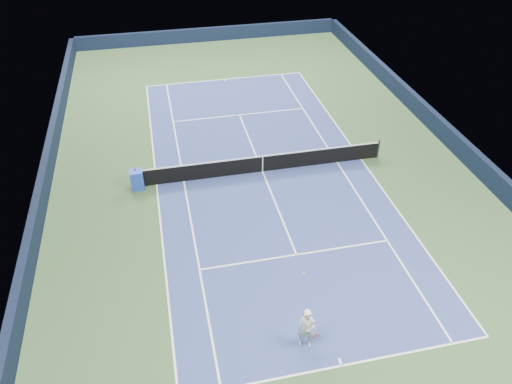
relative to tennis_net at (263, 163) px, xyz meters
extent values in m
plane|color=#2E4C29|center=(0.00, 0.00, -0.50)|extent=(40.00, 40.00, 0.00)
cube|color=#101932|center=(0.00, 19.82, 0.05)|extent=(22.00, 0.35, 1.10)
cube|color=black|center=(10.82, 0.00, 0.05)|extent=(0.35, 40.00, 1.10)
cube|color=black|center=(-10.82, 0.00, 0.05)|extent=(0.35, 40.00, 1.10)
cube|color=navy|center=(0.00, 0.00, -0.50)|extent=(10.97, 23.77, 0.01)
cube|color=white|center=(0.00, 11.88, -0.50)|extent=(10.97, 0.08, 0.00)
cube|color=white|center=(0.00, -11.88, -0.50)|extent=(10.97, 0.08, 0.00)
cube|color=white|center=(5.49, 0.00, -0.50)|extent=(0.08, 23.77, 0.00)
cube|color=white|center=(-5.49, 0.00, -0.50)|extent=(0.08, 23.77, 0.00)
cube|color=white|center=(4.12, 0.00, -0.50)|extent=(0.08, 23.77, 0.00)
cube|color=white|center=(-4.12, 0.00, -0.50)|extent=(0.08, 23.77, 0.00)
cube|color=white|center=(0.00, 6.40, -0.50)|extent=(8.23, 0.08, 0.00)
cube|color=white|center=(0.00, -6.40, -0.50)|extent=(8.23, 0.08, 0.00)
cube|color=white|center=(0.00, 0.00, -0.50)|extent=(0.08, 12.80, 0.00)
cube|color=white|center=(0.00, 11.73, -0.50)|extent=(0.08, 0.30, 0.00)
cube|color=white|center=(0.00, -11.73, -0.50)|extent=(0.08, 0.30, 0.00)
cylinder|color=black|center=(-6.40, 0.00, 0.03)|extent=(0.10, 0.10, 1.07)
cylinder|color=black|center=(6.40, 0.00, 0.03)|extent=(0.10, 0.10, 1.07)
cube|color=black|center=(0.00, 0.00, -0.05)|extent=(12.80, 0.03, 0.91)
cube|color=white|center=(0.00, 0.00, 0.44)|extent=(12.80, 0.04, 0.06)
cube|color=white|center=(0.00, 0.00, -0.05)|extent=(0.05, 0.04, 0.91)
cube|color=blue|center=(-6.40, -0.11, 0.01)|extent=(0.67, 0.62, 1.03)
cube|color=white|center=(-6.11, -0.11, -0.05)|extent=(0.08, 0.46, 0.46)
imported|color=silver|center=(-0.96, -10.80, 0.36)|extent=(0.72, 0.58, 1.71)
cylinder|color=pink|center=(-0.64, -10.85, 0.20)|extent=(0.03, 0.03, 0.28)
cylinder|color=black|center=(-0.64, -10.85, -0.04)|extent=(0.28, 0.02, 0.28)
cylinder|color=#C88299|center=(-0.64, -10.85, -0.04)|extent=(0.30, 0.03, 0.30)
sphere|color=yellow|center=(-0.86, -9.80, 2.00)|extent=(0.07, 0.07, 0.07)
camera|label=1|loc=(-4.96, -20.98, 14.20)|focal=35.00mm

